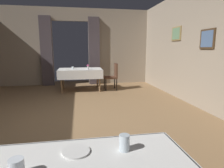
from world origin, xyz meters
The scene contains 11 objects.
ground centered at (0.00, 0.00, 0.00)m, with size 10.08×10.08×0.00m, color olive.
wall_right centered at (3.20, 0.00, 1.50)m, with size 0.16×8.40×3.00m.
wall_back centered at (0.00, 4.18, 1.52)m, with size 6.40×0.27×3.00m.
dining_table_mid centered at (0.34, 2.93, 0.66)m, with size 1.48×1.00×0.75m.
chair_mid_right centered at (1.46, 2.86, 0.52)m, with size 0.44×0.44×0.93m.
glass_near_a centered at (-0.05, -2.71, 0.80)m, with size 0.08×0.08×0.10m, color silver.
plate_near_b centered at (0.25, -2.52, 0.76)m, with size 0.18×0.18×0.01m, color white.
glass_near_d centered at (0.57, -2.56, 0.80)m, with size 0.07×0.07×0.11m, color silver.
flower_vase_mid centered at (0.59, 2.64, 0.84)m, with size 0.07×0.07×0.17m.
plate_mid_b centered at (-0.11, 2.70, 0.76)m, with size 0.18×0.18×0.01m, color white.
glass_mid_c centered at (0.08, 2.89, 0.79)m, with size 0.07×0.07×0.09m, color silver.
Camera 1 is at (0.29, -3.69, 1.41)m, focal length 30.41 mm.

